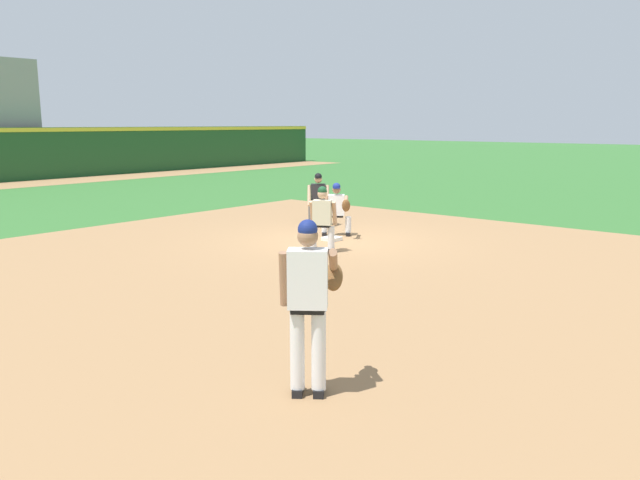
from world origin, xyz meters
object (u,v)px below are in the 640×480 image
object	(u,v)px
first_baseman	(337,207)
baserunner	(322,217)
baseball	(328,287)
umpire	(318,197)
pitcher	(310,297)
first_base_bag	(332,239)

from	to	relation	value
first_baseman	baserunner	size ratio (longest dim) A/B	0.92
baseball	umpire	xyz separation A→B (m)	(5.06, 4.45, 0.76)
baseball	first_baseman	world-z (taller)	first_baseman
pitcher	umpire	world-z (taller)	pitcher
first_baseman	umpire	distance (m)	1.70
baseball	baserunner	world-z (taller)	baserunner
first_base_bag	first_baseman	xyz separation A→B (m)	(0.57, 0.29, 0.69)
first_baseman	first_base_bag	bearing A→B (deg)	-152.93
first_base_bag	baserunner	distance (m)	1.61
baseball	baserunner	distance (m)	3.18
first_base_bag	pitcher	size ratio (longest dim) A/B	0.20
first_base_bag	umpire	xyz separation A→B (m)	(1.51, 1.70, 0.75)
baseball	umpire	size ratio (longest dim) A/B	0.05
first_baseman	umpire	world-z (taller)	umpire
baserunner	umpire	world-z (taller)	same
first_baseman	baserunner	distance (m)	2.06
pitcher	umpire	xyz separation A→B (m)	(8.47, 6.97, -0.27)
pitcher	first_baseman	bearing A→B (deg)	36.49
first_base_bag	baserunner	world-z (taller)	baserunner
umpire	baseball	bearing A→B (deg)	-138.70
baseball	first_baseman	bearing A→B (deg)	36.46
pitcher	first_baseman	world-z (taller)	pitcher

